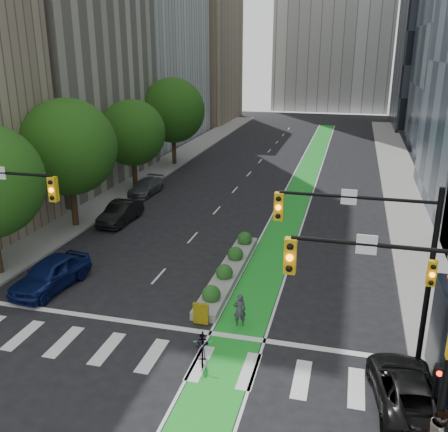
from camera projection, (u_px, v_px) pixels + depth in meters
The scene contains 19 objects.
ground at pixel (161, 342), 21.05m from camera, with size 160.00×160.00×0.00m, color black.
sidewalk_left at pixel (141, 180), 46.75m from camera, with size 3.60×90.00×0.15m, color gray.
sidewalk_right at pixel (406, 198), 41.14m from camera, with size 3.60×90.00×0.15m, color gray.
bike_lane_paint at pixel (305, 177), 47.84m from camera, with size 2.20×70.00×0.01m, color green.
building_beige at pixel (39, 9), 43.01m from camera, with size 14.00×18.00×30.00m, color #B7AD99.
building_tan_far at pixel (191, 40), 82.17m from camera, with size 14.00×16.00×26.00m, color tan.
tree_mid at pixel (68, 147), 32.88m from camera, with size 6.40×6.40×8.78m.
tree_midfar at pixel (132, 133), 42.25m from camera, with size 5.60×5.60×7.76m.
tree_far at pixel (173, 110), 51.19m from camera, with size 6.60×6.60×9.00m.
signal_right at pixel (387, 253), 17.87m from camera, with size 5.82×0.51×7.20m.
signal_far_right at pixel (407, 318), 13.69m from camera, with size 4.82×0.51×7.20m.
median_planter at pixel (229, 269), 27.10m from camera, with size 1.20×10.26×1.10m.
ped_signal_post at pixel (435, 389), 15.73m from camera, with size 0.32×0.43×2.46m.
bicycle at pixel (203, 345), 19.91m from camera, with size 0.71×2.05×1.08m, color gray.
cyclist at pixel (240, 310), 22.09m from camera, with size 0.57×0.37×1.55m, color #3C3742.
parked_car_left_near at pixel (51, 274), 25.53m from camera, with size 1.94×4.83×1.64m, color #0C174A.
parked_car_left_mid at pixel (120, 213), 35.26m from camera, with size 1.57×4.51×1.49m, color black.
parked_car_left_far at pixel (146, 187), 42.14m from camera, with size 1.80×4.43×1.28m, color #515355.
parked_car_right at pixel (406, 388), 17.20m from camera, with size 2.14×4.65×1.29m, color black.
Camera 1 is at (7.14, -16.98, 11.80)m, focal length 40.00 mm.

